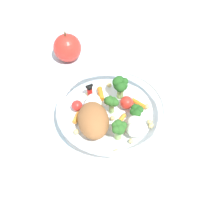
{
  "coord_description": "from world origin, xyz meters",
  "views": [
    {
      "loc": [
        -0.07,
        -0.33,
        0.47
      ],
      "look_at": [
        0.01,
        0.01,
        0.03
      ],
      "focal_mm": 43.14,
      "sensor_mm": 36.0,
      "label": 1
    }
  ],
  "objects": [
    {
      "name": "ground_plane",
      "position": [
        0.0,
        0.0,
        0.0
      ],
      "size": [
        2.4,
        2.4,
        0.0
      ],
      "primitive_type": "plane",
      "color": "silver"
    },
    {
      "name": "loose_apple",
      "position": [
        -0.06,
        0.23,
        0.04
      ],
      "size": [
        0.07,
        0.07,
        0.08
      ],
      "color": "red",
      "rests_on": "ground_plane"
    },
    {
      "name": "food_container",
      "position": [
        0.01,
        0.0,
        0.03
      ],
      "size": [
        0.23,
        0.23,
        0.07
      ],
      "color": "white",
      "rests_on": "ground_plane"
    }
  ]
}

